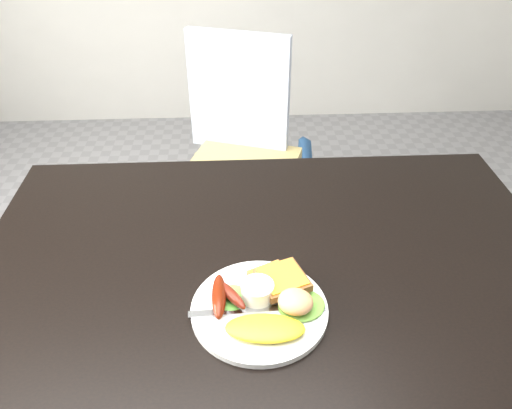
% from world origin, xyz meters
% --- Properties ---
extents(dining_table, '(1.20, 0.80, 0.04)m').
position_xyz_m(dining_table, '(0.00, 0.00, 0.73)').
color(dining_table, black).
rests_on(dining_table, ground).
extents(dining_chair, '(0.49, 0.49, 0.05)m').
position_xyz_m(dining_chair, '(-0.04, 0.83, 0.45)').
color(dining_chair, tan).
rests_on(dining_chair, ground).
extents(person, '(0.60, 0.49, 1.45)m').
position_xyz_m(person, '(0.36, 0.71, 0.72)').
color(person, '#2C558A').
rests_on(person, ground).
extents(plate, '(0.25, 0.25, 0.01)m').
position_xyz_m(plate, '(-0.03, -0.14, 0.76)').
color(plate, white).
rests_on(plate, dining_table).
extents(lettuce_left, '(0.08, 0.07, 0.01)m').
position_xyz_m(lettuce_left, '(-0.08, -0.12, 0.77)').
color(lettuce_left, green).
rests_on(lettuce_left, plate).
extents(lettuce_right, '(0.11, 0.10, 0.01)m').
position_xyz_m(lettuce_right, '(0.04, -0.14, 0.77)').
color(lettuce_right, '#709D3B').
rests_on(lettuce_right, plate).
extents(omelette, '(0.14, 0.07, 0.02)m').
position_xyz_m(omelette, '(-0.02, -0.20, 0.77)').
color(omelette, yellow).
rests_on(omelette, plate).
extents(sausage_a, '(0.03, 0.11, 0.03)m').
position_xyz_m(sausage_a, '(-0.10, -0.13, 0.78)').
color(sausage_a, '#5D0701').
rests_on(sausage_a, lettuce_left).
extents(sausage_b, '(0.06, 0.08, 0.02)m').
position_xyz_m(sausage_b, '(-0.08, -0.13, 0.78)').
color(sausage_b, '#5B1B0E').
rests_on(sausage_b, lettuce_left).
extents(ramekin, '(0.07, 0.07, 0.03)m').
position_xyz_m(ramekin, '(-0.03, -0.12, 0.78)').
color(ramekin, white).
rests_on(ramekin, plate).
extents(toast_a, '(0.09, 0.09, 0.01)m').
position_xyz_m(toast_a, '(-0.00, -0.07, 0.77)').
color(toast_a, brown).
rests_on(toast_a, plate).
extents(toast_b, '(0.11, 0.11, 0.01)m').
position_xyz_m(toast_b, '(0.01, -0.09, 0.78)').
color(toast_b, brown).
rests_on(toast_b, toast_a).
extents(potato_salad, '(0.08, 0.08, 0.03)m').
position_xyz_m(potato_salad, '(0.03, -0.15, 0.79)').
color(potato_salad, '#C7B78E').
rests_on(potato_salad, lettuce_right).
extents(fork, '(0.18, 0.02, 0.00)m').
position_xyz_m(fork, '(-0.07, -0.15, 0.76)').
color(fork, '#ADAFB7').
rests_on(fork, plate).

